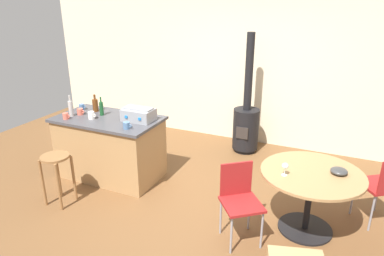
% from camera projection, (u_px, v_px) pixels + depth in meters
% --- Properties ---
extents(ground_plane, '(8.80, 8.80, 0.00)m').
position_uv_depth(ground_plane, '(185.00, 199.00, 4.59)').
color(ground_plane, brown).
extents(back_wall, '(8.00, 0.10, 2.70)m').
position_uv_depth(back_wall, '(242.00, 68.00, 6.15)').
color(back_wall, beige).
rests_on(back_wall, ground_plane).
extents(kitchen_island, '(1.51, 0.85, 0.91)m').
position_uv_depth(kitchen_island, '(110.00, 147.00, 5.07)').
color(kitchen_island, '#A37A4C').
rests_on(kitchen_island, ground_plane).
extents(wooden_stool, '(0.35, 0.35, 0.67)m').
position_uv_depth(wooden_stool, '(57.00, 168.00, 4.35)').
color(wooden_stool, olive).
rests_on(wooden_stool, ground_plane).
extents(dining_table, '(1.11, 1.11, 0.74)m').
position_uv_depth(dining_table, '(310.00, 186.00, 3.80)').
color(dining_table, black).
rests_on(dining_table, ground_plane).
extents(folding_chair_near, '(0.56, 0.56, 0.88)m').
position_uv_depth(folding_chair_near, '(384.00, 184.00, 3.91)').
color(folding_chair_near, maroon).
rests_on(folding_chair_near, ground_plane).
extents(folding_chair_far, '(0.56, 0.56, 0.86)m').
position_uv_depth(folding_chair_far, '(239.00, 197.00, 3.70)').
color(folding_chair_far, maroon).
rests_on(folding_chair_far, ground_plane).
extents(wood_stove, '(0.44, 0.45, 2.02)m').
position_uv_depth(wood_stove, '(246.00, 123.00, 5.89)').
color(wood_stove, black).
rests_on(wood_stove, ground_plane).
extents(toolbox, '(0.43, 0.29, 0.19)m').
position_uv_depth(toolbox, '(139.00, 114.00, 4.77)').
color(toolbox, gray).
rests_on(toolbox, kitchen_island).
extents(bottle_0, '(0.08, 0.08, 0.26)m').
position_uv_depth(bottle_0, '(95.00, 105.00, 5.15)').
color(bottle_0, '#603314').
rests_on(bottle_0, kitchen_island).
extents(bottle_1, '(0.06, 0.06, 0.27)m').
position_uv_depth(bottle_1, '(101.00, 108.00, 4.98)').
color(bottle_1, '#194C23').
rests_on(bottle_1, kitchen_island).
extents(bottle_2, '(0.06, 0.06, 0.31)m').
position_uv_depth(bottle_2, '(71.00, 108.00, 4.94)').
color(bottle_2, '#B7B2AD').
rests_on(bottle_2, kitchen_island).
extents(cup_0, '(0.12, 0.09, 0.11)m').
position_uv_depth(cup_0, '(91.00, 115.00, 4.84)').
color(cup_0, white).
rests_on(cup_0, kitchen_island).
extents(cup_1, '(0.12, 0.08, 0.09)m').
position_uv_depth(cup_1, '(66.00, 116.00, 4.84)').
color(cup_1, '#DB6651').
rests_on(cup_1, kitchen_island).
extents(cup_2, '(0.12, 0.09, 0.09)m').
position_uv_depth(cup_2, '(127.00, 125.00, 4.48)').
color(cup_2, '#4C7099').
rests_on(cup_2, kitchen_island).
extents(cup_3, '(0.12, 0.08, 0.09)m').
position_uv_depth(cup_3, '(82.00, 107.00, 5.26)').
color(cup_3, '#4C7099').
rests_on(cup_3, kitchen_island).
extents(cup_4, '(0.12, 0.09, 0.09)m').
position_uv_depth(cup_4, '(80.00, 112.00, 5.03)').
color(cup_4, '#DB6651').
rests_on(cup_4, kitchen_island).
extents(wine_glass, '(0.07, 0.07, 0.14)m').
position_uv_depth(wine_glass, '(285.00, 166.00, 3.63)').
color(wine_glass, silver).
rests_on(wine_glass, dining_table).
extents(serving_bowl, '(0.18, 0.18, 0.07)m').
position_uv_depth(serving_bowl, '(339.00, 171.00, 3.69)').
color(serving_bowl, '#383838').
rests_on(serving_bowl, dining_table).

